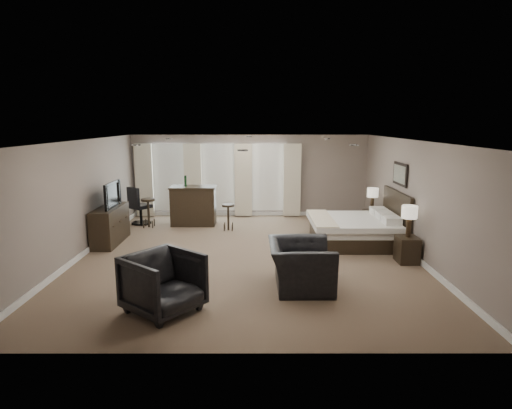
{
  "coord_description": "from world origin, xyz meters",
  "views": [
    {
      "loc": [
        0.19,
        -9.4,
        3.0
      ],
      "look_at": [
        0.2,
        0.4,
        1.1
      ],
      "focal_mm": 30.0,
      "sensor_mm": 36.0,
      "label": 1
    }
  ],
  "objects_px": {
    "dresser": "(110,225)",
    "bar_stool_left": "(149,213)",
    "tv": "(109,204)",
    "armchair_near": "(301,258)",
    "bed": "(352,218)",
    "desk_chair": "(140,205)",
    "nightstand_far": "(371,220)",
    "bar_stool_right": "(228,217)",
    "armchair_far": "(163,280)",
    "bar_counter": "(194,206)",
    "nightstand_near": "(407,250)",
    "lamp_far": "(372,199)",
    "lamp_near": "(409,221)"
  },
  "relations": [
    {
      "from": "armchair_near",
      "to": "desk_chair",
      "type": "height_order",
      "value": "armchair_near"
    },
    {
      "from": "nightstand_far",
      "to": "bar_stool_right",
      "type": "distance_m",
      "value": 4.05
    },
    {
      "from": "dresser",
      "to": "bar_stool_right",
      "type": "height_order",
      "value": "dresser"
    },
    {
      "from": "armchair_far",
      "to": "nightstand_far",
      "type": "bearing_deg",
      "value": -2.17
    },
    {
      "from": "armchair_near",
      "to": "bar_stool_right",
      "type": "xyz_separation_m",
      "value": [
        -1.59,
        4.25,
        -0.2
      ]
    },
    {
      "from": "bar_counter",
      "to": "dresser",
      "type": "bearing_deg",
      "value": -133.18
    },
    {
      "from": "bar_stool_left",
      "to": "bar_stool_right",
      "type": "xyz_separation_m",
      "value": [
        2.32,
        -0.34,
        -0.05
      ]
    },
    {
      "from": "bar_stool_left",
      "to": "bed",
      "type": "bearing_deg",
      "value": -17.28
    },
    {
      "from": "nightstand_near",
      "to": "desk_chair",
      "type": "height_order",
      "value": "desk_chair"
    },
    {
      "from": "tv",
      "to": "armchair_near",
      "type": "xyz_separation_m",
      "value": [
        4.46,
        -2.95,
        -0.42
      ]
    },
    {
      "from": "dresser",
      "to": "armchair_far",
      "type": "distance_m",
      "value": 4.53
    },
    {
      "from": "dresser",
      "to": "armchair_far",
      "type": "xyz_separation_m",
      "value": [
        2.18,
        -3.98,
        0.07
      ]
    },
    {
      "from": "tv",
      "to": "lamp_far",
      "type": "bearing_deg",
      "value": -78.61
    },
    {
      "from": "bed",
      "to": "bar_stool_right",
      "type": "xyz_separation_m",
      "value": [
        -3.16,
        1.36,
        -0.29
      ]
    },
    {
      "from": "bar_stool_left",
      "to": "nightstand_near",
      "type": "bearing_deg",
      "value": -26.35
    },
    {
      "from": "lamp_far",
      "to": "bed",
      "type": "bearing_deg",
      "value": -121.54
    },
    {
      "from": "nightstand_far",
      "to": "desk_chair",
      "type": "height_order",
      "value": "desk_chair"
    },
    {
      "from": "nightstand_near",
      "to": "armchair_near",
      "type": "height_order",
      "value": "armchair_near"
    },
    {
      "from": "bed",
      "to": "lamp_far",
      "type": "xyz_separation_m",
      "value": [
        0.89,
        1.45,
        0.2
      ]
    },
    {
      "from": "lamp_far",
      "to": "bar_stool_right",
      "type": "height_order",
      "value": "lamp_far"
    },
    {
      "from": "bed",
      "to": "armchair_far",
      "type": "bearing_deg",
      "value": -134.51
    },
    {
      "from": "lamp_near",
      "to": "desk_chair",
      "type": "relative_size",
      "value": 0.61
    },
    {
      "from": "tv",
      "to": "armchair_near",
      "type": "relative_size",
      "value": 0.84
    },
    {
      "from": "bar_stool_left",
      "to": "dresser",
      "type": "bearing_deg",
      "value": -108.51
    },
    {
      "from": "bar_stool_left",
      "to": "desk_chair",
      "type": "height_order",
      "value": "desk_chair"
    },
    {
      "from": "armchair_near",
      "to": "armchair_far",
      "type": "xyz_separation_m",
      "value": [
        -2.29,
        -1.03,
        -0.04
      ]
    },
    {
      "from": "armchair_near",
      "to": "bar_stool_left",
      "type": "xyz_separation_m",
      "value": [
        -3.91,
        4.6,
        -0.15
      ]
    },
    {
      "from": "dresser",
      "to": "bar_stool_left",
      "type": "height_order",
      "value": "dresser"
    },
    {
      "from": "tv",
      "to": "bar_stool_right",
      "type": "distance_m",
      "value": 3.22
    },
    {
      "from": "bed",
      "to": "armchair_near",
      "type": "xyz_separation_m",
      "value": [
        -1.57,
        -2.89,
        -0.09
      ]
    },
    {
      "from": "bed",
      "to": "armchair_near",
      "type": "distance_m",
      "value": 3.29
    },
    {
      "from": "tv",
      "to": "bed",
      "type": "bearing_deg",
      "value": -90.53
    },
    {
      "from": "nightstand_near",
      "to": "bar_stool_left",
      "type": "height_order",
      "value": "bar_stool_left"
    },
    {
      "from": "lamp_far",
      "to": "desk_chair",
      "type": "distance_m",
      "value": 6.74
    },
    {
      "from": "lamp_near",
      "to": "nightstand_far",
      "type": "bearing_deg",
      "value": 90.0
    },
    {
      "from": "armchair_near",
      "to": "armchair_far",
      "type": "relative_size",
      "value": 1.23
    },
    {
      "from": "tv",
      "to": "bar_stool_right",
      "type": "xyz_separation_m",
      "value": [
        2.87,
        1.3,
        -0.62
      ]
    },
    {
      "from": "armchair_far",
      "to": "bar_stool_left",
      "type": "distance_m",
      "value": 5.86
    },
    {
      "from": "armchair_far",
      "to": "bar_counter",
      "type": "relative_size",
      "value": 0.8
    },
    {
      "from": "nightstand_near",
      "to": "bar_counter",
      "type": "bearing_deg",
      "value": 146.06
    },
    {
      "from": "armchair_near",
      "to": "bar_counter",
      "type": "xyz_separation_m",
      "value": [
        -2.65,
        4.88,
        0.01
      ]
    },
    {
      "from": "bar_counter",
      "to": "bar_stool_right",
      "type": "distance_m",
      "value": 1.25
    },
    {
      "from": "tv",
      "to": "armchair_far",
      "type": "relative_size",
      "value": 1.03
    },
    {
      "from": "armchair_near",
      "to": "bar_stool_right",
      "type": "relative_size",
      "value": 1.76
    },
    {
      "from": "bed",
      "to": "bar_stool_left",
      "type": "height_order",
      "value": "bed"
    },
    {
      "from": "armchair_near",
      "to": "desk_chair",
      "type": "xyz_separation_m",
      "value": [
        -4.24,
        5.0,
        -0.01
      ]
    },
    {
      "from": "armchair_near",
      "to": "bar_stool_left",
      "type": "bearing_deg",
      "value": 40.01
    },
    {
      "from": "lamp_near",
      "to": "dresser",
      "type": "relative_size",
      "value": 0.43
    },
    {
      "from": "bed",
      "to": "tv",
      "type": "xyz_separation_m",
      "value": [
        -6.03,
        0.06,
        0.32
      ]
    },
    {
      "from": "nightstand_far",
      "to": "lamp_far",
      "type": "relative_size",
      "value": 0.84
    }
  ]
}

